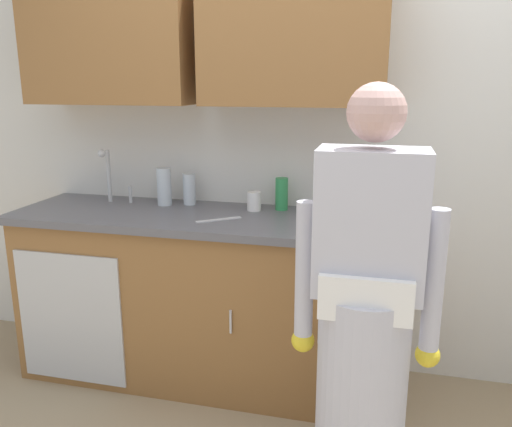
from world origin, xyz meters
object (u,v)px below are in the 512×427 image
object	(u,v)px
sink	(104,210)
knife_on_counter	(219,220)
person_at_sink	(364,339)
bottle_water_tall	(164,187)
bottle_cleaner_spray	(282,194)
cup_by_sink	(254,201)
bottle_dish_liquid	(350,194)
bottle_soap	(189,189)

from	to	relation	value
sink	knife_on_counter	distance (m)	0.71
person_at_sink	bottle_water_tall	bearing A→B (deg)	143.26
knife_on_counter	sink	bearing A→B (deg)	133.06
bottle_water_tall	knife_on_counter	size ratio (longest dim) A/B	0.88
bottle_cleaner_spray	cup_by_sink	world-z (taller)	bottle_cleaner_spray
person_at_sink	knife_on_counter	bearing A→B (deg)	140.90
bottle_dish_liquid	cup_by_sink	world-z (taller)	bottle_dish_liquid
bottle_soap	bottle_cleaner_spray	size ratio (longest dim) A/B	1.01
bottle_cleaner_spray	sink	bearing A→B (deg)	-168.97
person_at_sink	knife_on_counter	distance (m)	1.01
bottle_cleaner_spray	knife_on_counter	xyz separation A→B (m)	(-0.26, -0.30, -0.08)
sink	person_at_sink	distance (m)	1.65
person_at_sink	cup_by_sink	bearing A→B (deg)	126.50
person_at_sink	bottle_soap	xyz separation A→B (m)	(-1.03, 0.91, 0.34)
bottle_dish_liquid	bottle_cleaner_spray	size ratio (longest dim) A/B	1.25
sink	bottle_soap	xyz separation A→B (m)	(0.43, 0.19, 0.10)
bottle_dish_liquid	bottle_cleaner_spray	distance (m)	0.37
bottle_soap	knife_on_counter	bearing A→B (deg)	-47.75
bottle_water_tall	bottle_soap	distance (m)	0.14
bottle_soap	bottle_dish_liquid	size ratio (longest dim) A/B	0.81
bottle_soap	knife_on_counter	size ratio (longest dim) A/B	0.74
sink	cup_by_sink	world-z (taller)	sink
bottle_water_tall	bottle_soap	bearing A→B (deg)	19.85
bottle_soap	cup_by_sink	size ratio (longest dim) A/B	1.74
bottle_water_tall	cup_by_sink	world-z (taller)	bottle_water_tall
sink	knife_on_counter	xyz separation A→B (m)	(0.70, -0.11, 0.02)
sink	bottle_cleaner_spray	xyz separation A→B (m)	(0.97, 0.19, 0.10)
sink	bottle_water_tall	distance (m)	0.36
person_at_sink	bottle_dish_liquid	bearing A→B (deg)	98.29
sink	bottle_water_tall	xyz separation A→B (m)	(0.30, 0.14, 0.12)
knife_on_counter	person_at_sink	bearing A→B (deg)	-77.39
person_at_sink	bottle_soap	distance (m)	1.42
bottle_cleaner_spray	bottle_water_tall	bearing A→B (deg)	-175.93
bottle_water_tall	bottle_dish_liquid	size ratio (longest dim) A/B	0.97
cup_by_sink	bottle_soap	bearing A→B (deg)	172.50
person_at_sink	knife_on_counter	world-z (taller)	person_at_sink
cup_by_sink	bottle_cleaner_spray	bearing A→B (deg)	19.94
sink	bottle_dish_liquid	xyz separation A→B (m)	(1.33, 0.17, 0.12)
bottle_cleaner_spray	cup_by_sink	xyz separation A→B (m)	(-0.14, -0.05, -0.04)
bottle_water_tall	bottle_dish_liquid	distance (m)	1.03
bottle_cleaner_spray	cup_by_sink	distance (m)	0.16
bottle_cleaner_spray	knife_on_counter	size ratio (longest dim) A/B	0.73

